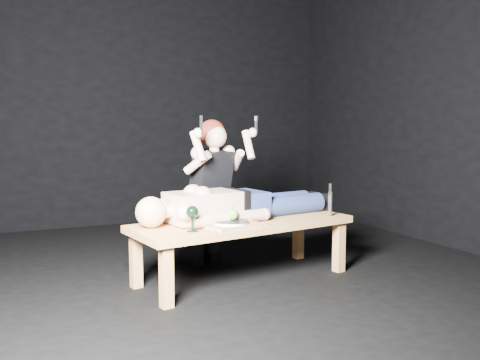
{
  "coord_description": "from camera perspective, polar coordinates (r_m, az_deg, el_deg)",
  "views": [
    {
      "loc": [
        -1.36,
        -3.6,
        1.15
      ],
      "look_at": [
        0.26,
        -0.09,
        0.75
      ],
      "focal_mm": 38.67,
      "sensor_mm": 36.0,
      "label": 1
    }
  ],
  "objects": [
    {
      "name": "kneeling_woman",
      "position": [
        4.29,
        -3.8,
        -1.19
      ],
      "size": [
        0.83,
        0.89,
        1.24
      ],
      "primitive_type": null,
      "rotation": [
        0.0,
        0.0,
        0.26
      ],
      "color": "black",
      "rests_on": "ground"
    },
    {
      "name": "knife_flat",
      "position": [
        3.76,
        2.88,
        -4.77
      ],
      "size": [
        0.03,
        0.18,
        0.01
      ],
      "primitive_type": "cube",
      "rotation": [
        0.0,
        0.0,
        -0.1
      ],
      "color": "#B2B2B7",
      "rests_on": "table"
    },
    {
      "name": "fork_flat",
      "position": [
        3.49,
        -3.71,
        -5.62
      ],
      "size": [
        0.1,
        0.16,
        0.01
      ],
      "primitive_type": "cube",
      "rotation": [
        0.0,
        0.0,
        0.5
      ],
      "color": "#B2B2B7",
      "rests_on": "table"
    },
    {
      "name": "goblet",
      "position": [
        3.48,
        -5.28,
        -4.26
      ],
      "size": [
        0.1,
        0.1,
        0.17
      ],
      "primitive_type": null,
      "rotation": [
        0.0,
        0.0,
        0.15
      ],
      "color": "black",
      "rests_on": "table"
    },
    {
      "name": "lying_man",
      "position": [
        3.97,
        0.13,
        -2.22
      ],
      "size": [
        1.81,
        0.79,
        0.28
      ],
      "primitive_type": null,
      "rotation": [
        0.0,
        0.0,
        0.15
      ],
      "color": "#D9AA8E",
      "rests_on": "table"
    },
    {
      "name": "ground",
      "position": [
        4.01,
        -4.03,
        -10.75
      ],
      "size": [
        5.0,
        5.0,
        0.0
      ],
      "primitive_type": "plane",
      "color": "black",
      "rests_on": "ground"
    },
    {
      "name": "plate",
      "position": [
        3.64,
        -1.06,
        -4.67
      ],
      "size": [
        0.31,
        0.31,
        0.02
      ],
      "primitive_type": "cylinder",
      "rotation": [
        0.0,
        0.0,
        0.28
      ],
      "color": "white",
      "rests_on": "serving_tray"
    },
    {
      "name": "carving_knife",
      "position": [
        4.11,
        9.93,
        -2.17
      ],
      "size": [
        0.04,
        0.04,
        0.26
      ],
      "primitive_type": null,
      "rotation": [
        0.0,
        0.0,
        0.15
      ],
      "color": "#B2B2B7",
      "rests_on": "table"
    },
    {
      "name": "table",
      "position": [
        3.93,
        0.31,
        -7.71
      ],
      "size": [
        1.75,
        0.87,
        0.45
      ],
      "primitive_type": "cube",
      "rotation": [
        0.0,
        0.0,
        0.15
      ],
      "color": "tan",
      "rests_on": "ground"
    },
    {
      "name": "spoon_flat",
      "position": [
        3.8,
        1.42,
        -4.67
      ],
      "size": [
        0.15,
        0.11,
        0.01
      ],
      "primitive_type": "cube",
      "rotation": [
        0.0,
        0.0,
        0.96
      ],
      "color": "#B2B2B7",
      "rests_on": "table"
    },
    {
      "name": "serving_tray",
      "position": [
        3.64,
        -1.06,
        -4.99
      ],
      "size": [
        0.43,
        0.36,
        0.02
      ],
      "primitive_type": "cube",
      "rotation": [
        0.0,
        0.0,
        0.28
      ],
      "color": "#AC8452",
      "rests_on": "table"
    },
    {
      "name": "apple",
      "position": [
        3.65,
        -0.83,
        -3.85
      ],
      "size": [
        0.08,
        0.08,
        0.08
      ],
      "primitive_type": "sphere",
      "color": "green",
      "rests_on": "plate"
    },
    {
      "name": "back_wall",
      "position": [
        6.26,
        -12.37,
        8.97
      ],
      "size": [
        5.0,
        0.0,
        5.0
      ],
      "primitive_type": "plane",
      "rotation": [
        1.57,
        0.0,
        0.0
      ],
      "color": "black",
      "rests_on": "ground"
    }
  ]
}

